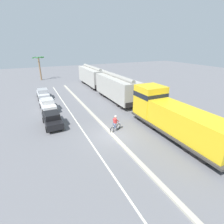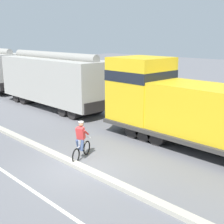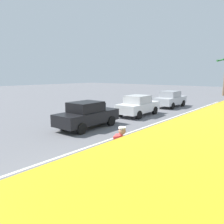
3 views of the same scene
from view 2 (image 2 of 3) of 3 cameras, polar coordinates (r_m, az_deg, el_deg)
name	(u,v)px [view 2 (image 2 of 3)]	position (r m, az deg, el deg)	size (l,w,h in m)	color
ground_plane	(79,168)	(13.18, -6.02, -10.13)	(120.00, 120.00, 0.00)	slate
median_curb	(11,134)	(17.99, -17.95, -3.85)	(0.36, 36.00, 0.16)	#B2AD9E
locomotive	(197,112)	(15.36, 15.32, 0.01)	(3.10, 11.61, 4.20)	gold
hopper_car_lead	(53,80)	(23.76, -10.70, 5.72)	(2.90, 10.60, 4.18)	#A7A59D
cyclist	(81,141)	(13.79, -5.68, -5.36)	(1.58, 0.79, 1.71)	black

